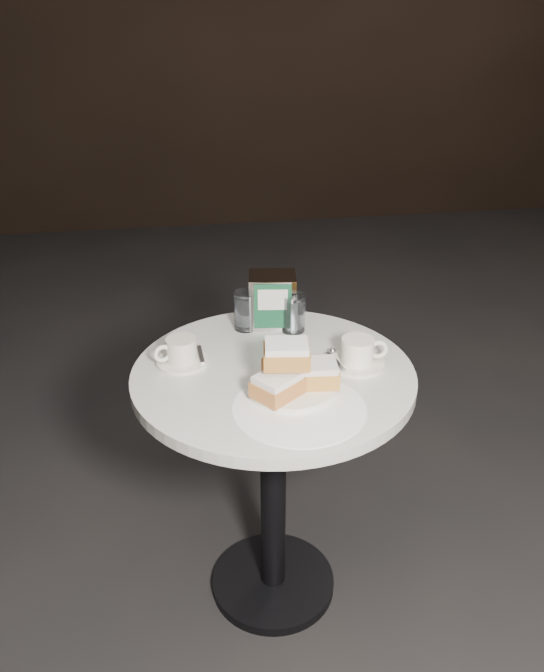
{
  "coord_description": "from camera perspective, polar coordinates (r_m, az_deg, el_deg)",
  "views": [
    {
      "loc": [
        -0.23,
        -1.37,
        1.57
      ],
      "look_at": [
        0.0,
        0.02,
        0.83
      ],
      "focal_mm": 35.0,
      "sensor_mm": 36.0,
      "label": 1
    }
  ],
  "objects": [
    {
      "name": "ground",
      "position": [
        2.09,
        0.09,
        -20.84
      ],
      "size": [
        7.0,
        7.0,
        0.0
      ],
      "primitive_type": "plane",
      "color": "black",
      "rests_on": "ground"
    },
    {
      "name": "beignet_plate",
      "position": [
        1.51,
        1.7,
        -3.22
      ],
      "size": [
        0.27,
        0.27,
        0.13
      ],
      "rotation": [
        0.0,
        0.0,
        0.34
      ],
      "color": "white",
      "rests_on": "cafe_table"
    },
    {
      "name": "cafe_table",
      "position": [
        1.72,
        0.11,
        -8.68
      ],
      "size": [
        0.7,
        0.7,
        0.74
      ],
      "color": "black",
      "rests_on": "ground"
    },
    {
      "name": "napkin_dispenser",
      "position": [
        1.81,
        0.02,
        3.14
      ],
      "size": [
        0.14,
        0.12,
        0.15
      ],
      "rotation": [
        0.0,
        0.0,
        -0.14
      ],
      "color": "silver",
      "rests_on": "cafe_table"
    },
    {
      "name": "water_glass_left",
      "position": [
        1.8,
        -2.3,
        2.19
      ],
      "size": [
        0.08,
        0.08,
        0.11
      ],
      "rotation": [
        0.0,
        0.0,
        0.2
      ],
      "color": "silver",
      "rests_on": "cafe_table"
    },
    {
      "name": "coffee_cup_right",
      "position": [
        1.64,
        7.48,
        -1.54
      ],
      "size": [
        0.15,
        0.15,
        0.07
      ],
      "rotation": [
        0.0,
        0.0,
        -0.08
      ],
      "color": "white",
      "rests_on": "cafe_table"
    },
    {
      "name": "water_glass_right",
      "position": [
        1.78,
        1.87,
        1.99
      ],
      "size": [
        0.09,
        0.09,
        0.11
      ],
      "rotation": [
        0.0,
        0.0,
        0.42
      ],
      "color": "silver",
      "rests_on": "cafe_table"
    },
    {
      "name": "sugar_spill",
      "position": [
        1.47,
        2.37,
        -6.27
      ],
      "size": [
        0.33,
        0.33,
        0.0
      ],
      "primitive_type": "cylinder",
      "rotation": [
        0.0,
        0.0,
        0.09
      ],
      "color": "white",
      "rests_on": "cafe_table"
    },
    {
      "name": "coffee_cup_left",
      "position": [
        1.65,
        -7.92,
        -1.44
      ],
      "size": [
        0.16,
        0.16,
        0.07
      ],
      "rotation": [
        0.0,
        0.0,
        0.31
      ],
      "color": "silver",
      "rests_on": "cafe_table"
    }
  ]
}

